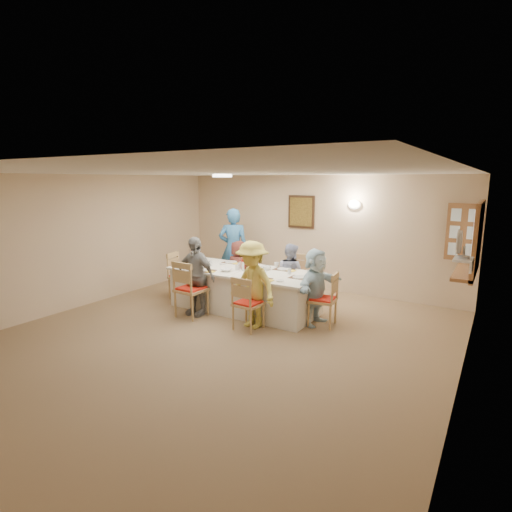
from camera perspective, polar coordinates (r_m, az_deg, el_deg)
The scene contains 49 objects.
ground at distance 6.25m, azimuth -5.31°, elevation -11.78°, with size 7.00×7.00×0.00m, color #90714F.
room_walls at distance 5.84m, azimuth -5.57°, elevation 2.08°, with size 7.00×7.00×7.00m.
wall_picture at distance 8.93m, azimuth 6.47°, elevation 6.29°, with size 0.62×0.05×0.72m.
wall_sconce at distance 8.45m, azimuth 13.86°, elevation 7.15°, with size 0.26×0.09×0.18m, color white.
ceiling_light at distance 7.57m, azimuth -4.85°, elevation 11.35°, with size 0.36×0.36×0.05m, color white.
serving_hatch at distance 7.05m, azimuth 29.10°, elevation 2.15°, with size 0.06×1.50×1.15m, color brown.
hatch_sill at distance 7.14m, azimuth 27.76°, elevation -1.92°, with size 0.30×1.50×0.05m, color brown.
shutter_door at distance 7.82m, azimuth 27.50°, elevation 3.02°, with size 0.55×0.04×1.00m, color brown.
fan_shelf at distance 5.74m, azimuth 27.50°, elevation -0.42°, with size 0.22×0.36×0.03m, color white.
desk_fan at distance 5.71m, azimuth 27.33°, elevation 1.08°, with size 0.30×0.30×0.28m, color #A5A5A8, non-canonical shape.
dining_table at distance 7.46m, azimuth -1.64°, elevation -4.87°, with size 2.80×1.18×0.76m, color white.
chair_back_left at distance 8.39m, azimuth -2.07°, elevation -2.23°, with size 0.48×0.48×1.00m, color tan, non-canonical shape.
chair_back_right at distance 7.81m, azimuth 5.28°, elevation -3.37°, with size 0.47×0.47×0.97m, color tan, non-canonical shape.
chair_front_left at distance 7.16m, azimuth -9.23°, elevation -4.58°, with size 0.49×0.49×1.02m, color tan, non-canonical shape.
chair_front_right at distance 6.48m, azimuth -1.10°, elevation -6.68°, with size 0.43×0.43×0.90m, color tan, non-canonical shape.
chair_left_end at distance 8.36m, azimuth -10.57°, elevation -2.68°, with size 0.45×0.45×0.94m, color tan, non-canonical shape.
chair_right_end at distance 6.74m, azimuth 9.49°, elevation -6.03°, with size 0.44×0.44×0.92m, color tan, non-canonical shape.
diner_back_left at distance 8.28m, azimuth -2.53°, elevation -1.82°, with size 0.58×0.39×1.17m, color #56241F.
diner_back_right at distance 7.68m, azimuth 4.90°, elevation -2.69°, with size 0.66×0.56×1.21m, color #969DC2.
diner_front_left at distance 7.20m, azimuth -8.65°, elevation -2.86°, with size 0.83×0.35×1.42m, color gray.
diner_front_right at distance 6.50m, azimuth -0.54°, elevation -4.13°, with size 1.02×0.71×1.44m, color #E3CF52.
diner_right_end at distance 6.73m, azimuth 8.52°, elevation -4.35°, with size 0.53×1.24×1.29m, color white.
caregiver at distance 8.85m, azimuth -3.25°, elevation 1.05°, with size 0.78×0.69×1.79m, color teal.
placemat_fl at distance 7.38m, azimuth -7.36°, elevation -2.05°, with size 0.38×0.28×0.01m, color #472B19.
plate_fl at distance 7.38m, azimuth -7.36°, elevation -1.98°, with size 0.23×0.23×0.01m, color white.
napkin_fl at distance 7.23m, azimuth -6.50°, elevation -2.25°, with size 0.13×0.13×0.01m, color yellow.
placemat_fr at distance 6.70m, azimuth 0.65°, elevation -3.28°, with size 0.36×0.27×0.01m, color #472B19.
plate_fr at distance 6.70m, azimuth 0.65°, elevation -3.19°, with size 0.25×0.25×0.02m, color white.
napkin_fr at distance 6.57m, azimuth 1.77°, elevation -3.51°, with size 0.15×0.15×0.01m, color yellow.
placemat_bl at distance 8.03m, azimuth -3.59°, elevation -0.92°, with size 0.32×0.24×0.01m, color #472B19.
plate_bl at distance 8.03m, azimuth -3.59°, elevation -0.86°, with size 0.24×0.24×0.01m, color white.
napkin_bl at distance 7.89m, azimuth -2.73°, elevation -1.08°, with size 0.14×0.14×0.01m, color yellow.
placemat_br at distance 7.42m, azimuth 4.01°, elevation -1.92°, with size 0.36×0.27×0.01m, color #472B19.
plate_br at distance 7.41m, azimuth 4.01°, elevation -1.85°, with size 0.25×0.25×0.02m, color white.
napkin_br at distance 7.29m, azimuth 5.08°, elevation -2.10°, with size 0.14×0.14×0.01m, color yellow.
placemat_le at distance 8.01m, azimuth -8.25°, elevation -1.05°, with size 0.35×0.26×0.01m, color #472B19.
plate_le at distance 8.00m, azimuth -8.25°, elevation -0.98°, with size 0.22×0.22×0.01m, color white.
napkin_le at distance 7.85m, azimuth -7.48°, elevation -1.21°, with size 0.15×0.15×0.01m, color yellow.
placemat_re at distance 6.82m, azimuth 6.23°, elevation -3.09°, with size 0.33×0.24×0.01m, color #472B19.
plate_re at distance 6.82m, azimuth 6.23°, elevation -3.00°, with size 0.24×0.24×0.01m, color white.
napkin_re at distance 6.71m, azimuth 7.43°, elevation -3.30°, with size 0.13×0.13×0.01m, color yellow.
teacup_a at distance 7.58m, azimuth -8.17°, elevation -1.39°, with size 0.15×0.15×0.09m, color white.
teacup_b at distance 7.60m, azimuth 2.94°, elevation -1.26°, with size 0.10×0.10×0.09m, color white.
bowl_a at distance 7.27m, azimuth -4.25°, elevation -2.00°, with size 0.26×0.26×0.05m, color white.
bowl_b at distance 7.39m, azimuth 1.42°, elevation -1.73°, with size 0.23×0.23×0.06m, color white.
condiment_ketchup at distance 7.38m, azimuth -1.80°, elevation -0.95°, with size 0.12×0.12×0.26m, color #A41A0E.
condiment_brown at distance 7.35m, azimuth -1.14°, elevation -1.29°, with size 0.11×0.11×0.19m, color #522915.
condiment_malt at distance 7.23m, azimuth -0.82°, elevation -1.68°, with size 0.11×0.11×0.14m, color #522915.
drinking_glass at distance 7.47m, azimuth -2.41°, elevation -1.39°, with size 0.07×0.07×0.10m, color silver.
Camera 1 is at (3.50, -4.59, 2.40)m, focal length 28.00 mm.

